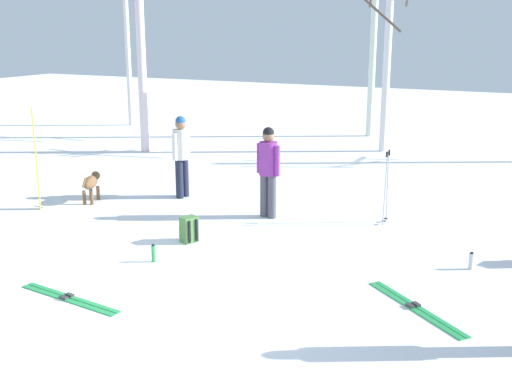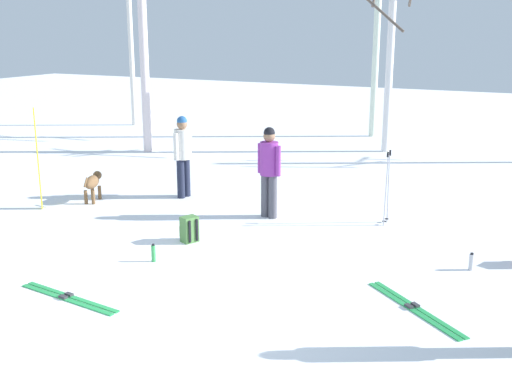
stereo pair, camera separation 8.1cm
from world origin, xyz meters
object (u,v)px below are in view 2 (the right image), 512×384
object	(u,v)px
ski_pair_lying_0	(414,308)
birch_tree_2	(377,19)
person_2	(269,166)
birch_tree_0	(129,17)
dog	(93,183)
birch_tree_3	(390,53)
backpack_1	(189,229)
water_bottle_1	(153,253)
ski_pair_lying_1	(68,298)
person_1	(183,151)
birch_tree_1	(142,14)
ski_poles_0	(387,185)
ski_pair_planted_1	(38,159)
water_bottle_0	(471,262)

from	to	relation	value
ski_pair_lying_0	birch_tree_2	bearing A→B (deg)	108.77
person_2	birch_tree_2	bearing A→B (deg)	94.99
birch_tree_0	dog	bearing A→B (deg)	-57.78
dog	birch_tree_3	size ratio (longest dim) A/B	0.16
ski_pair_lying_0	backpack_1	world-z (taller)	backpack_1
water_bottle_1	ski_pair_lying_1	bearing A→B (deg)	-97.75
birch_tree_3	person_1	bearing A→B (deg)	-110.09
birch_tree_0	birch_tree_1	size ratio (longest dim) A/B	0.98
ski_poles_0	person_2	bearing A→B (deg)	-164.93
dog	birch_tree_3	distance (m)	9.14
dog	backpack_1	xyz separation A→B (m)	(3.13, -1.29, -0.17)
ski_pair_planted_1	birch_tree_2	size ratio (longest dim) A/B	0.28
person_2	water_bottle_0	world-z (taller)	person_2
ski_poles_0	birch_tree_3	world-z (taller)	birch_tree_3
ski_pair_lying_0	birch_tree_0	size ratio (longest dim) A/B	0.21
person_1	ski_pair_planted_1	xyz separation A→B (m)	(-2.04, -2.00, 0.01)
ski_pair_lying_0	birch_tree_3	xyz separation A→B (m)	(-3.13, 10.11, 2.76)
ski_pair_lying_1	water_bottle_1	size ratio (longest dim) A/B	6.10
ski_pair_lying_1	backpack_1	bearing A→B (deg)	85.32
ski_pair_lying_1	ski_poles_0	world-z (taller)	ski_poles_0
person_2	birch_tree_2	distance (m)	10.04
birch_tree_2	birch_tree_3	distance (m)	2.74
person_1	birch_tree_3	distance (m)	7.44
ski_pair_lying_0	ski_pair_lying_1	distance (m)	4.54
birch_tree_1	ski_pair_lying_1	bearing A→B (deg)	-60.29
dog	birch_tree_0	distance (m)	10.88
person_1	ski_pair_lying_0	xyz separation A→B (m)	(5.61, -3.33, -0.97)
person_2	birch_tree_1	size ratio (longest dim) A/B	0.23
birch_tree_0	person_1	bearing A→B (deg)	-47.49
ski_pair_lying_0	ski_pair_lying_1	world-z (taller)	same
ski_poles_0	birch_tree_0	xyz separation A→B (m)	(-11.33, 7.60, 3.06)
backpack_1	birch_tree_1	xyz separation A→B (m)	(-5.24, 6.14, 3.58)
ski_pair_lying_1	birch_tree_3	size ratio (longest dim) A/B	0.33
person_2	person_1	bearing A→B (deg)	166.90
person_2	birch_tree_2	size ratio (longest dim) A/B	0.24
dog	ski_poles_0	bearing A→B (deg)	11.08
water_bottle_0	birch_tree_2	size ratio (longest dim) A/B	0.04
dog	ski_pair_lying_1	bearing A→B (deg)	-53.63
person_1	ski_pair_lying_0	distance (m)	6.60
water_bottle_0	birch_tree_3	distance (m)	9.50
person_1	backpack_1	bearing A→B (deg)	-55.64
birch_tree_0	ski_pair_lying_0	bearing A→B (deg)	-41.02
backpack_1	water_bottle_0	xyz separation A→B (m)	(4.43, 0.77, -0.09)
backpack_1	birch_tree_1	bearing A→B (deg)	130.49
ski_pair_planted_1	birch_tree_3	size ratio (longest dim) A/B	0.39
ski_poles_0	water_bottle_1	distance (m)	4.42
ski_pair_planted_1	ski_pair_lying_1	distance (m)	4.71
birch_tree_1	birch_tree_3	bearing A→B (deg)	26.41
water_bottle_0	birch_tree_0	size ratio (longest dim) A/B	0.04
water_bottle_1	birch_tree_2	xyz separation A→B (m)	(-0.25, 12.53, 3.56)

